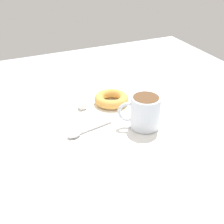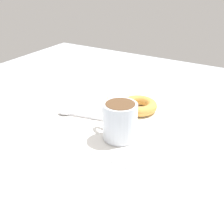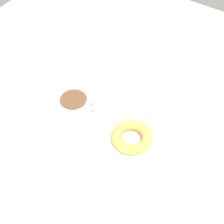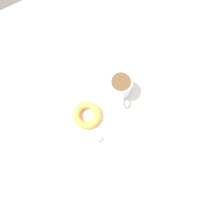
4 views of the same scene
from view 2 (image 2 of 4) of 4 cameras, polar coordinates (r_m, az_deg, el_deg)
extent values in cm
cube|color=#B2BCC6|center=(79.75, -2.19, -2.36)|extent=(120.00, 120.00, 2.00)
cube|color=white|center=(79.81, 0.00, -1.38)|extent=(32.69, 32.69, 0.30)
cylinder|color=silver|center=(69.70, 1.49, -1.69)|extent=(7.78, 7.78, 8.46)
cylinder|color=brown|center=(67.90, 1.52, 1.31)|extent=(6.58, 6.58, 0.60)
torus|color=silver|center=(72.86, -0.53, -0.37)|extent=(3.15, 5.50, 5.64)
torus|color=gold|center=(84.06, 4.83, 1.16)|extent=(10.13, 10.13, 2.69)
ellipsoid|color=silver|center=(83.07, -8.68, -0.07)|extent=(3.04, 3.99, 0.90)
cylinder|color=silver|center=(80.58, -4.77, -0.85)|extent=(2.51, 10.25, 0.56)
cube|color=white|center=(88.52, -0.23, 2.35)|extent=(1.99, 1.99, 1.99)
camera|label=1|loc=(0.67, -69.33, 17.53)|focal=50.00mm
camera|label=3|loc=(0.93, 43.20, 37.89)|focal=50.00mm
camera|label=4|loc=(0.93, -7.38, 51.34)|focal=35.00mm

